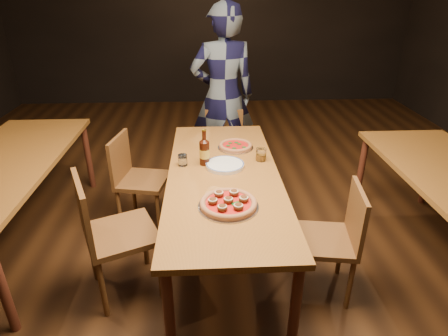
{
  "coord_description": "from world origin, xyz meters",
  "views": [
    {
      "loc": [
        -0.12,
        -2.4,
        1.97
      ],
      "look_at": [
        0.0,
        -0.05,
        0.82
      ],
      "focal_mm": 30.0,
      "sensor_mm": 36.0,
      "label": 1
    }
  ],
  "objects_px": {
    "table_main": "(224,182)",
    "water_glass": "(183,160)",
    "chair_end": "(224,151)",
    "diner": "(223,96)",
    "pizza_meatball": "(228,203)",
    "chair_main_nw": "(121,233)",
    "amber_glass": "(261,155)",
    "plate_stack": "(225,165)",
    "chair_main_e": "(324,239)",
    "pizza_margherita": "(235,146)",
    "chair_main_sw": "(143,180)",
    "table_left": "(4,170)",
    "beer_bottle": "(204,152)"
  },
  "relations": [
    {
      "from": "chair_end",
      "to": "diner",
      "type": "relative_size",
      "value": 0.46
    },
    {
      "from": "pizza_margherita",
      "to": "amber_glass",
      "type": "height_order",
      "value": "amber_glass"
    },
    {
      "from": "table_main",
      "to": "amber_glass",
      "type": "relative_size",
      "value": 20.52
    },
    {
      "from": "amber_glass",
      "to": "plate_stack",
      "type": "bearing_deg",
      "value": -160.62
    },
    {
      "from": "chair_end",
      "to": "pizza_meatball",
      "type": "bearing_deg",
      "value": -88.01
    },
    {
      "from": "plate_stack",
      "to": "amber_glass",
      "type": "bearing_deg",
      "value": 19.38
    },
    {
      "from": "chair_main_sw",
      "to": "pizza_meatball",
      "type": "xyz_separation_m",
      "value": [
        0.69,
        -0.99,
        0.34
      ]
    },
    {
      "from": "chair_main_nw",
      "to": "diner",
      "type": "relative_size",
      "value": 0.52
    },
    {
      "from": "chair_main_nw",
      "to": "plate_stack",
      "type": "distance_m",
      "value": 0.88
    },
    {
      "from": "water_glass",
      "to": "pizza_margherita",
      "type": "bearing_deg",
      "value": 36.6
    },
    {
      "from": "diner",
      "to": "chair_main_sw",
      "type": "bearing_deg",
      "value": 41.04
    },
    {
      "from": "table_main",
      "to": "chair_main_e",
      "type": "bearing_deg",
      "value": -30.05
    },
    {
      "from": "chair_main_e",
      "to": "water_glass",
      "type": "xyz_separation_m",
      "value": [
        -0.96,
        0.54,
        0.36
      ]
    },
    {
      "from": "plate_stack",
      "to": "beer_bottle",
      "type": "bearing_deg",
      "value": 160.86
    },
    {
      "from": "pizza_margherita",
      "to": "chair_end",
      "type": "bearing_deg",
      "value": 95.15
    },
    {
      "from": "diner",
      "to": "chair_main_nw",
      "type": "bearing_deg",
      "value": 57.2
    },
    {
      "from": "table_main",
      "to": "diner",
      "type": "xyz_separation_m",
      "value": [
        0.07,
        1.43,
        0.25
      ]
    },
    {
      "from": "chair_main_sw",
      "to": "chair_end",
      "type": "bearing_deg",
      "value": -39.36
    },
    {
      "from": "table_left",
      "to": "plate_stack",
      "type": "bearing_deg",
      "value": -6.19
    },
    {
      "from": "chair_main_sw",
      "to": "chair_end",
      "type": "xyz_separation_m",
      "value": [
        0.74,
        0.62,
        -0.01
      ]
    },
    {
      "from": "chair_main_e",
      "to": "pizza_meatball",
      "type": "distance_m",
      "value": 0.74
    },
    {
      "from": "table_main",
      "to": "water_glass",
      "type": "relative_size",
      "value": 23.2
    },
    {
      "from": "plate_stack",
      "to": "chair_main_nw",
      "type": "bearing_deg",
      "value": -149.88
    },
    {
      "from": "table_left",
      "to": "pizza_margherita",
      "type": "distance_m",
      "value": 1.83
    },
    {
      "from": "table_left",
      "to": "diner",
      "type": "bearing_deg",
      "value": 32.59
    },
    {
      "from": "table_main",
      "to": "chair_main_e",
      "type": "xyz_separation_m",
      "value": [
        0.66,
        -0.38,
        -0.25
      ]
    },
    {
      "from": "chair_main_e",
      "to": "pizza_margherita",
      "type": "bearing_deg",
      "value": -139.12
    },
    {
      "from": "chair_end",
      "to": "pizza_meatball",
      "type": "distance_m",
      "value": 1.65
    },
    {
      "from": "chair_main_sw",
      "to": "pizza_margherita",
      "type": "relative_size",
      "value": 2.96
    },
    {
      "from": "table_main",
      "to": "pizza_meatball",
      "type": "height_order",
      "value": "pizza_meatball"
    },
    {
      "from": "chair_end",
      "to": "pizza_margherita",
      "type": "bearing_deg",
      "value": -80.92
    },
    {
      "from": "chair_end",
      "to": "water_glass",
      "type": "height_order",
      "value": "chair_end"
    },
    {
      "from": "chair_main_sw",
      "to": "diner",
      "type": "bearing_deg",
      "value": -29.32
    },
    {
      "from": "chair_main_nw",
      "to": "amber_glass",
      "type": "relative_size",
      "value": 9.83
    },
    {
      "from": "chair_main_nw",
      "to": "water_glass",
      "type": "height_order",
      "value": "chair_main_nw"
    },
    {
      "from": "table_main",
      "to": "chair_end",
      "type": "xyz_separation_m",
      "value": [
        0.06,
        1.16,
        -0.25
      ]
    },
    {
      "from": "plate_stack",
      "to": "water_glass",
      "type": "bearing_deg",
      "value": 172.55
    },
    {
      "from": "beer_bottle",
      "to": "pizza_margherita",
      "type": "bearing_deg",
      "value": 49.59
    },
    {
      "from": "chair_main_e",
      "to": "pizza_margherita",
      "type": "xyz_separation_m",
      "value": [
        -0.54,
        0.85,
        0.34
      ]
    },
    {
      "from": "chair_main_sw",
      "to": "pizza_margherita",
      "type": "bearing_deg",
      "value": -84.15
    },
    {
      "from": "chair_main_nw",
      "to": "pizza_meatball",
      "type": "bearing_deg",
      "value": -125.08
    },
    {
      "from": "pizza_meatball",
      "to": "diner",
      "type": "bearing_deg",
      "value": 88.15
    },
    {
      "from": "water_glass",
      "to": "diner",
      "type": "relative_size",
      "value": 0.05
    },
    {
      "from": "table_main",
      "to": "plate_stack",
      "type": "bearing_deg",
      "value": 82.11
    },
    {
      "from": "chair_main_sw",
      "to": "chair_end",
      "type": "height_order",
      "value": "chair_main_sw"
    },
    {
      "from": "water_glass",
      "to": "amber_glass",
      "type": "distance_m",
      "value": 0.6
    },
    {
      "from": "chair_end",
      "to": "water_glass",
      "type": "relative_size",
      "value": 9.84
    },
    {
      "from": "chair_main_nw",
      "to": "beer_bottle",
      "type": "bearing_deg",
      "value": -74.14
    },
    {
      "from": "chair_main_e",
      "to": "water_glass",
      "type": "relative_size",
      "value": 9.95
    },
    {
      "from": "chair_end",
      "to": "diner",
      "type": "height_order",
      "value": "diner"
    }
  ]
}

